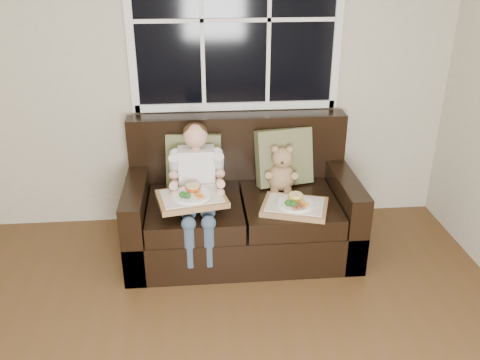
{
  "coord_description": "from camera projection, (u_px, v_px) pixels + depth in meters",
  "views": [
    {
      "loc": [
        0.22,
        -1.42,
        2.15
      ],
      "look_at": [
        0.5,
        1.85,
        0.63
      ],
      "focal_mm": 38.0,
      "sensor_mm": 36.0,
      "label": 1
    }
  ],
  "objects": [
    {
      "name": "teddy_bear",
      "position": [
        282.0,
        172.0,
        3.83
      ],
      "size": [
        0.24,
        0.29,
        0.37
      ],
      "rotation": [
        0.0,
        0.0,
        -0.14
      ],
      "color": "tan",
      "rests_on": "loveseat"
    },
    {
      "name": "pillow_right",
      "position": [
        284.0,
        157.0,
        3.92
      ],
      "size": [
        0.47,
        0.28,
        0.45
      ],
      "rotation": [
        -0.21,
        0.0,
        0.21
      ],
      "color": "olive",
      "rests_on": "loveseat"
    },
    {
      "name": "tray_right",
      "position": [
        295.0,
        206.0,
        3.59
      ],
      "size": [
        0.53,
        0.46,
        0.1
      ],
      "rotation": [
        0.0,
        0.0,
        -0.31
      ],
      "color": "#976144",
      "rests_on": "loveseat"
    },
    {
      "name": "pillow_left",
      "position": [
        194.0,
        161.0,
        3.87
      ],
      "size": [
        0.43,
        0.23,
        0.43
      ],
      "rotation": [
        -0.21,
        0.0,
        -0.1
      ],
      "color": "olive",
      "rests_on": "loveseat"
    },
    {
      "name": "loveseat",
      "position": [
        241.0,
        209.0,
        3.9
      ],
      "size": [
        1.7,
        0.92,
        0.96
      ],
      "color": "black",
      "rests_on": "ground"
    },
    {
      "name": "room_walls",
      "position": [
        125.0,
        154.0,
        1.5
      ],
      "size": [
        4.52,
        5.02,
        2.71
      ],
      "color": "beige",
      "rests_on": "ground"
    },
    {
      "name": "window_back",
      "position": [
        235.0,
        20.0,
        3.76
      ],
      "size": [
        1.62,
        0.04,
        1.37
      ],
      "color": "black",
      "rests_on": "room_walls"
    },
    {
      "name": "tray_left",
      "position": [
        192.0,
        197.0,
        3.49
      ],
      "size": [
        0.52,
        0.43,
        0.1
      ],
      "rotation": [
        0.0,
        0.0,
        0.2
      ],
      "color": "#976144",
      "rests_on": "child"
    },
    {
      "name": "child",
      "position": [
        197.0,
        177.0,
        3.63
      ],
      "size": [
        0.38,
        0.6,
        0.87
      ],
      "color": "silver",
      "rests_on": "loveseat"
    }
  ]
}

